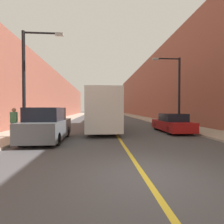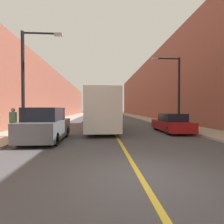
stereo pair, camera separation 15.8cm
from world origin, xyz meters
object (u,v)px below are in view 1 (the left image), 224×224
(parked_suv_left, at_px, (47,126))
(car_right_near, at_px, (172,124))
(street_lamp_left, at_px, (28,76))
(bus, at_px, (102,110))
(street_lamp_right, at_px, (177,87))
(pedestrian, at_px, (14,122))

(parked_suv_left, xyz_separation_m, car_right_near, (8.85, 3.18, -0.22))
(parked_suv_left, height_order, car_right_near, parked_suv_left)
(parked_suv_left, bearing_deg, street_lamp_left, 145.10)
(bus, relative_size, street_lamp_right, 1.91)
(street_lamp_left, distance_m, street_lamp_right, 12.11)
(street_lamp_right, bearing_deg, pedestrian, -162.56)
(pedestrian, bearing_deg, bus, 43.70)
(car_right_near, relative_size, street_lamp_left, 0.70)
(street_lamp_left, bearing_deg, car_right_near, 11.90)
(parked_suv_left, distance_m, pedestrian, 2.58)
(street_lamp_right, relative_size, pedestrian, 3.51)
(street_lamp_right, xyz_separation_m, pedestrian, (-12.34, -3.88, -2.74))
(street_lamp_left, xyz_separation_m, pedestrian, (-0.89, 0.06, -2.89))
(car_right_near, distance_m, street_lamp_left, 11.02)
(street_lamp_right, bearing_deg, parked_suv_left, -153.69)
(bus, relative_size, parked_suv_left, 2.69)
(bus, bearing_deg, pedestrian, -136.30)
(car_right_near, xyz_separation_m, street_lamp_right, (1.15, 1.77, 3.13))
(bus, bearing_deg, street_lamp_left, -131.10)
(street_lamp_right, height_order, pedestrian, street_lamp_right)
(bus, relative_size, street_lamp_left, 1.82)
(street_lamp_left, height_order, street_lamp_right, street_lamp_left)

